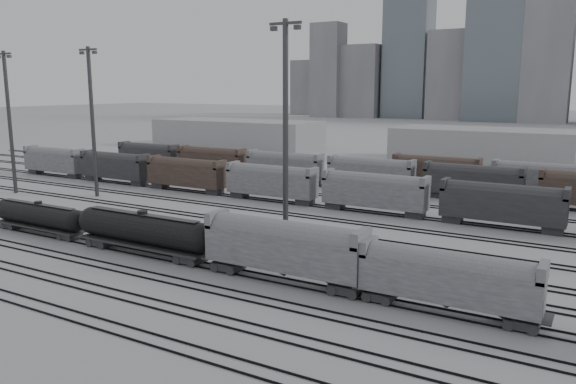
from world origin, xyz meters
The scene contains 15 objects.
ground centered at (0.00, 0.00, 0.00)m, with size 900.00×900.00×0.00m, color silver.
tracks centered at (0.00, 17.50, 0.08)m, with size 220.00×71.50×0.16m.
tank_car_a centered at (-22.68, 1.00, 2.20)m, with size 15.39×2.57×3.80m.
tank_car_b centered at (-5.67, 1.00, 2.61)m, with size 18.28×3.05×4.52m.
hopper_car_a centered at (11.53, 1.00, 3.45)m, with size 15.60×3.10×5.58m.
hopper_car_b centered at (26.24, 1.00, 3.06)m, with size 13.85×2.75×4.95m.
light_mast_a centered at (-49.72, 16.24, 12.32)m, with size 3.72×0.59×23.22m.
light_mast_b centered at (-35.53, 20.99, 12.56)m, with size 3.79×0.61×23.69m.
light_mast_c centered at (4.23, 13.78, 13.14)m, with size 3.96×0.63×24.78m.
bg_string_near centered at (8.00, 32.00, 2.80)m, with size 151.00×3.00×5.60m.
bg_string_mid centered at (18.00, 48.00, 2.80)m, with size 151.00×3.00×5.60m.
warehouse_left centered at (-60.00, 95.00, 4.00)m, with size 50.00×18.00×8.00m, color #B0B0B2.
warehouse_mid centered at (10.00, 95.00, 4.00)m, with size 40.00×18.00×8.00m, color #B0B0B2.
skyline centered at (10.84, 280.00, 34.73)m, with size 316.00×22.40×95.00m.
crane_left centered at (-28.74, 305.00, 57.39)m, with size 42.00×1.80×100.00m.
Camera 1 is at (36.24, -40.91, 17.36)m, focal length 35.00 mm.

